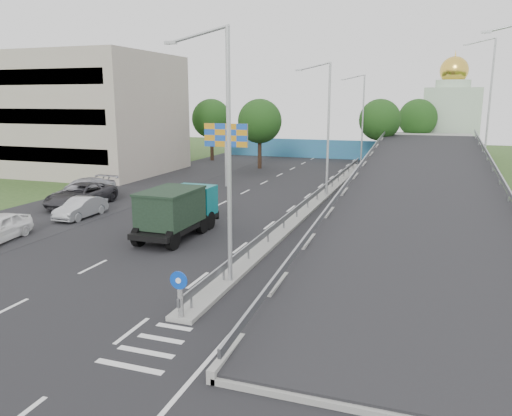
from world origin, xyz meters
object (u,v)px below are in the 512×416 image
at_px(church, 450,116).
at_px(parked_car_d, 84,191).
at_px(lamp_post_mid, 326,122).
at_px(parked_car_c, 81,195).
at_px(parked_car_b, 81,208).
at_px(billboard, 226,139).
at_px(lamp_post_far, 361,115).
at_px(dump_truck, 178,209).
at_px(lamp_post_near, 224,145).
at_px(sign_bollard, 180,294).

xyz_separation_m(church, parked_car_d, (-26.54, -41.67, -4.46)).
relative_size(lamp_post_mid, parked_car_d, 1.72).
bearing_deg(parked_car_c, lamp_post_mid, 29.47).
bearing_deg(parked_car_b, church, 62.62).
relative_size(billboard, parked_car_c, 0.93).
bearing_deg(billboard, parked_car_c, -121.16).
height_order(church, parked_car_b, church).
distance_m(lamp_post_far, parked_car_b, 35.14).
distance_m(billboard, parked_car_d, 12.71).
distance_m(lamp_post_far, parked_car_c, 33.48).
height_order(church, dump_truck, church).
height_order(lamp_post_far, parked_car_c, lamp_post_far).
height_order(dump_truck, parked_car_b, dump_truck).
bearing_deg(lamp_post_mid, parked_car_d, -155.25).
bearing_deg(lamp_post_far, parked_car_c, -118.53).
xyz_separation_m(billboard, dump_truck, (3.69, -15.94, -2.64)).
distance_m(lamp_post_mid, parked_car_b, 18.80).
distance_m(lamp_post_far, church, 17.15).
xyz_separation_m(lamp_post_near, church, (9.89, 54.00, -0.50)).
height_order(sign_bollard, lamp_post_mid, lamp_post_mid).
bearing_deg(parked_car_c, dump_truck, -25.45).
bearing_deg(lamp_post_near, parked_car_b, 149.46).
height_order(church, parked_car_d, church).
height_order(lamp_post_near, parked_car_b, lamp_post_near).
bearing_deg(parked_car_c, billboard, 58.43).
bearing_deg(parked_car_b, lamp_post_near, -30.99).
bearing_deg(sign_bollard, church, 80.19).
distance_m(lamp_post_mid, parked_car_d, 18.99).
relative_size(billboard, parked_car_d, 0.94).
distance_m(church, parked_car_d, 49.61).
xyz_separation_m(lamp_post_near, billboard, (-9.11, 22.00, -1.62)).
bearing_deg(parked_car_d, church, 60.35).
bearing_deg(sign_bollard, lamp_post_near, 88.36).
bearing_deg(lamp_post_mid, sign_bollard, -90.26).
relative_size(lamp_post_near, lamp_post_far, 1.00).
height_order(lamp_post_mid, parked_car_b, lamp_post_mid).
distance_m(lamp_post_near, dump_truck, 9.18).
relative_size(billboard, parked_car_b, 1.36).
bearing_deg(parked_car_b, billboard, 72.18).
height_order(church, billboard, church).
xyz_separation_m(lamp_post_far, dump_truck, (-5.42, -33.94, -4.26)).
bearing_deg(parked_car_d, lamp_post_far, 61.80).
height_order(sign_bollard, church, church).
relative_size(sign_bollard, lamp_post_mid, 0.17).
relative_size(lamp_post_near, parked_car_c, 1.71).
distance_m(church, parked_car_c, 50.37).
height_order(sign_bollard, lamp_post_far, lamp_post_far).
height_order(lamp_post_near, parked_car_c, lamp_post_near).
bearing_deg(lamp_post_far, billboard, -116.84).
height_order(lamp_post_mid, billboard, lamp_post_mid).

